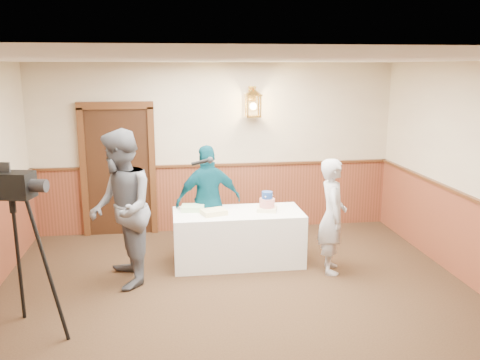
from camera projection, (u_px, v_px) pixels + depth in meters
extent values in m
plane|color=#301E12|center=(248.00, 330.00, 5.40)|extent=(7.00, 7.00, 0.00)
cube|color=#BDA78E|center=(216.00, 148.00, 8.47)|extent=(6.00, 0.02, 2.80)
cube|color=white|center=(249.00, 60.00, 4.78)|extent=(6.00, 7.00, 0.02)
cube|color=brown|center=(216.00, 198.00, 8.64)|extent=(5.98, 0.04, 1.10)
cube|color=#4D2914|center=(216.00, 165.00, 8.50)|extent=(5.98, 0.07, 0.04)
cube|color=black|center=(119.00, 172.00, 8.28)|extent=(1.00, 0.06, 2.10)
cube|color=white|center=(238.00, 237.00, 7.17)|extent=(1.80, 0.80, 0.75)
cube|color=#FFF3C4|center=(267.00, 209.00, 7.14)|extent=(0.33, 0.33, 0.05)
cylinder|color=red|center=(267.00, 203.00, 7.12)|extent=(0.21, 0.21, 0.12)
cylinder|color=navy|center=(267.00, 195.00, 7.09)|extent=(0.15, 0.15, 0.10)
cube|color=#EFE98F|center=(214.00, 212.00, 6.95)|extent=(0.38, 0.33, 0.07)
cube|color=#B4E9A5|center=(193.00, 208.00, 7.15)|extent=(0.34, 0.29, 0.07)
imported|color=#54565D|center=(121.00, 209.00, 6.32)|extent=(0.93, 1.10, 1.99)
cylinder|color=black|center=(200.00, 162.00, 6.41)|extent=(0.23, 0.05, 0.09)
sphere|color=black|center=(210.00, 160.00, 6.42)|extent=(0.08, 0.08, 0.08)
imported|color=#A9A8AE|center=(332.00, 216.00, 6.78)|extent=(0.48, 0.63, 1.56)
imported|color=#094152|center=(209.00, 201.00, 7.37)|extent=(1.02, 0.57, 1.64)
cube|color=black|center=(10.00, 185.00, 4.89)|extent=(0.47, 0.33, 0.26)
cylinder|color=black|center=(38.00, 186.00, 4.87)|extent=(0.20, 0.16, 0.13)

